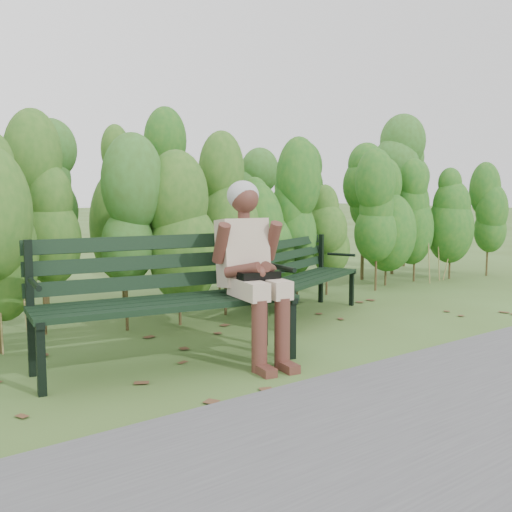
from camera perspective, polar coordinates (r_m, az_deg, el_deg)
ground at (r=5.39m, az=2.29°, el=-8.28°), size 80.00×80.00×0.00m
hedge_band at (r=6.75m, az=-7.87°, el=5.42°), size 11.04×1.67×2.42m
leaf_litter at (r=5.03m, az=2.38°, el=-9.32°), size 5.96×2.20×0.01m
bench_left at (r=4.71m, az=-8.86°, el=-3.13°), size 2.09×1.00×1.00m
bench_right at (r=6.49m, az=4.26°, el=-1.41°), size 1.73×1.12×0.83m
seated_woman at (r=4.74m, az=-0.49°, el=-0.29°), size 0.59×0.86×1.43m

